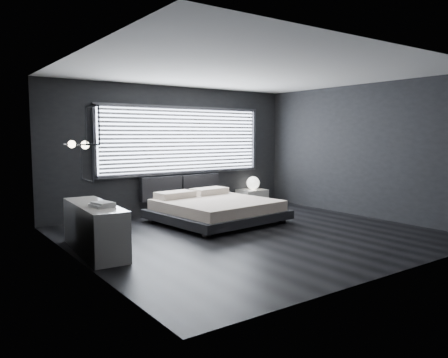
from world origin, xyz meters
TOP-DOWN VIEW (x-y plane):
  - room at (0.00, 0.00)m, footprint 6.04×6.00m
  - window at (0.20, 2.70)m, footprint 4.14×0.09m
  - headboard at (0.09, 2.64)m, footprint 1.96×0.16m
  - sconce_near at (-2.88, 0.05)m, footprint 0.18×0.11m
  - sconce_far at (-2.88, 0.65)m, footprint 0.18×0.11m
  - wall_art_upper at (-2.98, -0.55)m, footprint 0.01×0.48m
  - wall_art_lower at (-2.98, -0.30)m, footprint 0.01×0.48m
  - bed at (0.09, 1.26)m, footprint 2.43×2.34m
  - nightstand at (2.03, 2.50)m, footprint 0.67×0.56m
  - orb_lamp at (2.07, 2.50)m, footprint 0.32×0.32m
  - dresser at (-2.65, 0.44)m, footprint 0.62×1.82m
  - book_stack at (-2.63, 0.13)m, footprint 0.30×0.38m

SIDE VIEW (x-z plane):
  - nightstand at x=2.03m, z-range 0.00..0.38m
  - bed at x=0.09m, z-range -0.02..0.56m
  - dresser at x=-2.65m, z-range 0.00..0.72m
  - orb_lamp at x=2.07m, z-range 0.38..0.70m
  - headboard at x=0.09m, z-range 0.31..0.83m
  - book_stack at x=-2.63m, z-range 0.72..0.79m
  - wall_art_lower at x=-2.98m, z-range 1.14..1.62m
  - room at x=0.00m, z-range 0.00..2.80m
  - sconce_near at x=-2.88m, z-range 1.55..1.66m
  - sconce_far at x=-2.88m, z-range 1.55..1.66m
  - window at x=0.20m, z-range 0.85..2.37m
  - wall_art_upper at x=-2.98m, z-range 1.61..2.09m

